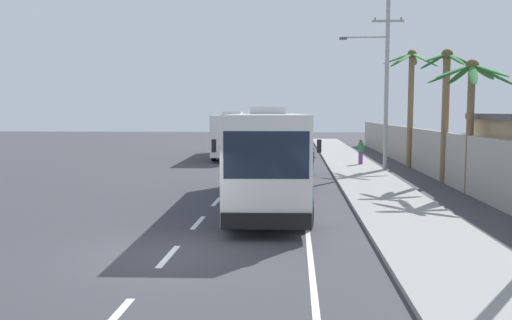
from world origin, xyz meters
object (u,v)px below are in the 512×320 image
object	(u,v)px
coach_bus_foreground	(268,154)
coach_bus_far_lane	(234,133)
palm_second	(471,95)
motorcycle_beside_bus	(311,164)
pedestrian_near_kerb	(361,151)
utility_pole_mid	(385,79)
palm_nearest	(446,96)
palm_third	(411,89)

from	to	relation	value
coach_bus_foreground	coach_bus_far_lane	distance (m)	21.51
coach_bus_far_lane	palm_second	distance (m)	21.90
motorcycle_beside_bus	pedestrian_near_kerb	xyz separation A→B (m)	(3.36, 5.12, 0.34)
coach_bus_far_lane	utility_pole_mid	xyz separation A→B (m)	(10.04, -9.62, 3.61)
palm_nearest	palm_third	size ratio (longest dim) A/B	0.89
coach_bus_foreground	coach_bus_far_lane	bearing A→B (deg)	100.10
palm_second	palm_third	size ratio (longest dim) A/B	0.78
utility_pole_mid	palm_nearest	xyz separation A→B (m)	(2.13, -4.98, -1.15)
coach_bus_far_lane	motorcycle_beside_bus	size ratio (longest dim) A/B	5.86
pedestrian_near_kerb	palm_second	size ratio (longest dim) A/B	0.28
coach_bus_far_lane	palm_second	size ratio (longest dim) A/B	1.99
utility_pole_mid	motorcycle_beside_bus	bearing A→B (deg)	-153.78
pedestrian_near_kerb	palm_nearest	size ratio (longest dim) A/B	0.25
coach_bus_foreground	coach_bus_far_lane	xyz separation A→B (m)	(-3.77, 21.18, -0.08)
coach_bus_far_lane	motorcycle_beside_bus	xyz separation A→B (m)	(5.72, -11.75, -1.22)
motorcycle_beside_bus	pedestrian_near_kerb	world-z (taller)	pedestrian_near_kerb
motorcycle_beside_bus	palm_nearest	size ratio (longest dim) A/B	0.30
utility_pole_mid	coach_bus_far_lane	bearing A→B (deg)	136.23
coach_bus_foreground	palm_nearest	xyz separation A→B (m)	(8.41, 6.58, 2.39)
coach_bus_foreground	palm_third	distance (m)	16.68
coach_bus_foreground	coach_bus_far_lane	world-z (taller)	coach_bus_foreground
motorcycle_beside_bus	palm_second	size ratio (longest dim) A/B	0.34
coach_bus_far_lane	pedestrian_near_kerb	distance (m)	11.28
palm_nearest	palm_second	distance (m)	3.36
motorcycle_beside_bus	palm_third	distance (m)	9.03
coach_bus_foreground	palm_third	bearing A→B (deg)	59.55
motorcycle_beside_bus	palm_nearest	bearing A→B (deg)	-23.81
palm_third	coach_bus_foreground	bearing A→B (deg)	-120.45
coach_bus_foreground	motorcycle_beside_bus	distance (m)	9.72
pedestrian_near_kerb	coach_bus_far_lane	bearing A→B (deg)	43.85
palm_second	pedestrian_near_kerb	bearing A→B (deg)	105.96
utility_pole_mid	palm_third	bearing A→B (deg)	51.66
coach_bus_foreground	palm_third	xyz separation A→B (m)	(8.31, 14.13, 3.06)
palm_nearest	utility_pole_mid	bearing A→B (deg)	113.20
utility_pole_mid	palm_second	size ratio (longest dim) A/B	1.79
coach_bus_foreground	palm_second	bearing A→B (deg)	20.70
palm_nearest	pedestrian_near_kerb	bearing A→B (deg)	111.27
coach_bus_foreground	pedestrian_near_kerb	size ratio (longest dim) A/B	7.46
pedestrian_near_kerb	palm_nearest	bearing A→B (deg)	-168.72
palm_nearest	palm_second	xyz separation A→B (m)	(0.14, -3.35, -0.07)
palm_third	motorcycle_beside_bus	bearing A→B (deg)	-143.52
utility_pole_mid	palm_third	xyz separation A→B (m)	(2.03, 2.57, -0.47)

